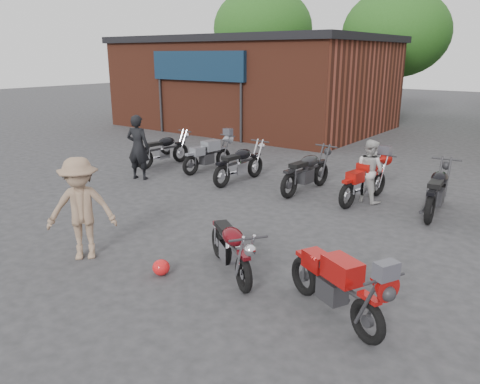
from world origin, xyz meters
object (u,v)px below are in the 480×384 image
Objects in this scene: vintage_motorcycle at (231,244)px; row_bike_5 at (438,188)px; person_light at (369,171)px; row_bike_1 at (208,153)px; person_tan at (81,209)px; sportbike at (336,281)px; row_bike_0 at (164,148)px; row_bike_3 at (307,169)px; row_bike_4 at (365,179)px; person_dark at (138,147)px; helmet at (161,267)px; row_bike_2 at (240,162)px.

vintage_motorcycle is 5.47m from row_bike_5.
row_bike_1 is (-5.14, 0.02, -0.20)m from person_light.
person_tan is (-2.68, -6.17, 0.14)m from person_light.
person_light is at bearing 133.94° from sportbike.
row_bike_3 is (5.16, 0.12, 0.03)m from row_bike_0.
row_bike_4 reaches higher than row_bike_1.
person_dark reaches higher than row_bike_5.
person_tan reaches higher than row_bike_5.
helmet is at bearing -107.71° from vintage_motorcycle.
row_bike_0 is 0.98× the size of row_bike_2.
vintage_motorcycle is 1.20× the size of person_light.
person_dark is at bearing 82.02° from person_tan.
row_bike_5 is at bearing -85.44° from row_bike_1.
person_light is 0.84× the size of person_tan.
person_tan is at bearing 173.16° from row_bike_3.
row_bike_1 is at bearing 95.82° from row_bike_4.
vintage_motorcycle is at bearing 132.46° from person_dark.
row_bike_5 reaches higher than sportbike.
row_bike_4 is 1.66m from row_bike_5.
row_bike_1 is (-4.92, 5.15, 0.03)m from vintage_motorcycle.
row_bike_5 reaches higher than row_bike_0.
person_light is 0.76× the size of row_bike_2.
person_dark is at bearing 114.59° from row_bike_3.
person_tan is (3.42, -4.26, -0.02)m from person_dark.
helmet is at bearing 122.96° from person_dark.
row_bike_4 is (6.04, 1.83, -0.34)m from person_dark.
person_dark is 6.39m from person_light.
row_bike_0 reaches higher than helmet.
row_bike_5 is (8.37, 0.31, 0.04)m from row_bike_0.
row_bike_1 is (-4.03, 5.85, 0.43)m from helmet.
row_bike_3 reaches higher than row_bike_1.
person_light reaches higher than row_bike_0.
row_bike_4 is (-1.79, 5.24, 0.03)m from sportbike.
row_bike_3 reaches higher than sportbike.
helmet is 5.94m from row_bike_2.
person_dark is 0.94× the size of row_bike_0.
person_dark is 1.80m from row_bike_0.
row_bike_1 is at bearing -135.39° from person_dark.
helmet is 0.15× the size of person_dark.
sportbike is 0.95× the size of row_bike_4.
helmet is 6.48m from row_bike_5.
row_bike_3 is 3.21m from row_bike_5.
sportbike reaches higher than vintage_motorcycle.
row_bike_5 is (1.66, 0.11, 0.03)m from row_bike_4.
helmet is at bearing -143.61° from sportbike.
vintage_motorcycle is at bearing -120.30° from row_bike_0.
vintage_motorcycle is at bearing -131.89° from row_bike_1.
person_dark is (-5.89, 3.22, 0.39)m from vintage_motorcycle.
row_bike_5 is (-0.13, 5.35, 0.06)m from sportbike.
row_bike_1 is at bearing 84.09° from row_bike_5.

